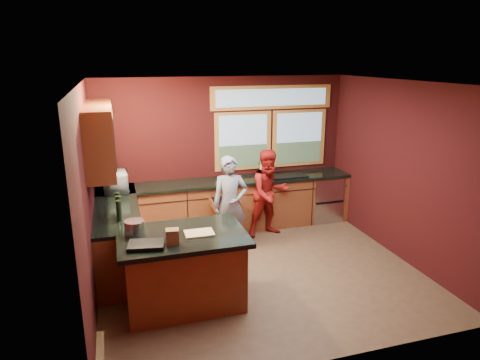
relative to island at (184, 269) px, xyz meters
name	(u,v)px	position (x,y,z in m)	size (l,w,h in m)	color
floor	(260,272)	(1.18, 0.51, -0.48)	(4.50, 4.50, 0.00)	brown
room_shell	(213,149)	(0.59, 0.83, 1.32)	(4.52, 4.02, 2.71)	black
back_counter	(240,204)	(1.38, 2.20, -0.01)	(4.50, 0.64, 0.93)	brown
left_counter	(118,235)	(-0.77, 1.36, -0.01)	(0.64, 2.30, 0.93)	brown
island	(184,269)	(0.00, 0.00, 0.00)	(1.55, 1.05, 0.95)	brown
person_grey	(230,204)	(0.98, 1.36, 0.30)	(0.56, 0.37, 1.55)	slate
person_red	(269,193)	(1.78, 1.76, 0.29)	(0.74, 0.58, 1.53)	maroon
microwave	(116,182)	(-0.74, 2.09, 0.61)	(0.57, 0.38, 0.31)	#999999
potted_plant	(266,166)	(1.90, 2.26, 0.64)	(0.34, 0.29, 0.37)	#999999
paper_towel	(263,169)	(1.83, 2.21, 0.59)	(0.12, 0.12, 0.28)	white
cutting_board	(199,233)	(0.20, -0.05, 0.48)	(0.35, 0.25, 0.02)	tan
stock_pot	(135,228)	(-0.55, 0.15, 0.56)	(0.24, 0.24, 0.18)	#AEAEB3
paper_bag	(172,237)	(-0.15, -0.25, 0.56)	(0.15, 0.12, 0.18)	brown
black_tray	(146,245)	(-0.45, -0.25, 0.49)	(0.40, 0.28, 0.05)	black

